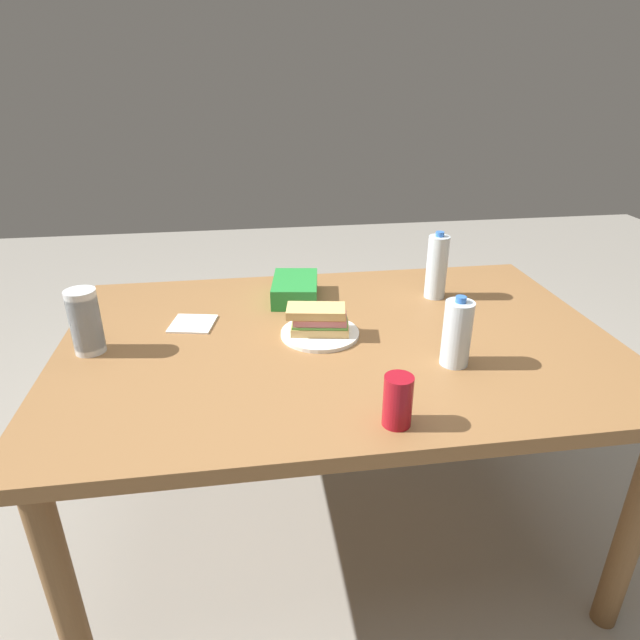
{
  "coord_description": "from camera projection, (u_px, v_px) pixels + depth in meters",
  "views": [
    {
      "loc": [
        0.26,
        1.41,
        1.49
      ],
      "look_at": [
        0.05,
        -0.02,
        0.82
      ],
      "focal_mm": 30.3,
      "sensor_mm": 36.0,
      "label": 1
    }
  ],
  "objects": [
    {
      "name": "sandwich",
      "position": [
        319.0,
        319.0,
        1.59
      ],
      "size": [
        0.2,
        0.12,
        0.08
      ],
      "color": "#DBB26B",
      "rests_on": "paper_plate"
    },
    {
      "name": "paper_plate",
      "position": [
        320.0,
        333.0,
        1.61
      ],
      "size": [
        0.23,
        0.23,
        0.01
      ],
      "primitive_type": "cylinder",
      "color": "white",
      "rests_on": "dining_table"
    },
    {
      "name": "ground_plane",
      "position": [
        335.0,
        528.0,
        1.93
      ],
      "size": [
        8.0,
        8.0,
        0.0
      ],
      "primitive_type": "plane",
      "color": "gray"
    },
    {
      "name": "paper_napkin",
      "position": [
        193.0,
        324.0,
        1.68
      ],
      "size": [
        0.15,
        0.15,
        0.01
      ],
      "primitive_type": "cube",
      "rotation": [
        0.0,
        0.0,
        4.51
      ],
      "color": "white",
      "rests_on": "dining_table"
    },
    {
      "name": "plastic_cup_stack",
      "position": [
        85.0,
        322.0,
        1.48
      ],
      "size": [
        0.08,
        0.08,
        0.18
      ],
      "color": "silver",
      "rests_on": "dining_table"
    },
    {
      "name": "water_bottle_spare",
      "position": [
        457.0,
        333.0,
        1.42
      ],
      "size": [
        0.08,
        0.08,
        0.2
      ],
      "color": "silver",
      "rests_on": "dining_table"
    },
    {
      "name": "dining_table",
      "position": [
        338.0,
        361.0,
        1.64
      ],
      "size": [
        1.62,
        1.08,
        0.77
      ],
      "color": "olive",
      "rests_on": "ground_plane"
    },
    {
      "name": "soda_can_red",
      "position": [
        398.0,
        401.0,
        1.19
      ],
      "size": [
        0.07,
        0.07,
        0.12
      ],
      "primitive_type": "cylinder",
      "color": "maroon",
      "rests_on": "dining_table"
    },
    {
      "name": "water_bottle_tall",
      "position": [
        437.0,
        267.0,
        1.84
      ],
      "size": [
        0.07,
        0.07,
        0.23
      ],
      "color": "silver",
      "rests_on": "dining_table"
    },
    {
      "name": "chip_bag",
      "position": [
        295.0,
        289.0,
        1.86
      ],
      "size": [
        0.18,
        0.25,
        0.07
      ],
      "primitive_type": "cube",
      "rotation": [
        0.0,
        0.0,
        4.56
      ],
      "color": "#268C38",
      "rests_on": "dining_table"
    }
  ]
}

